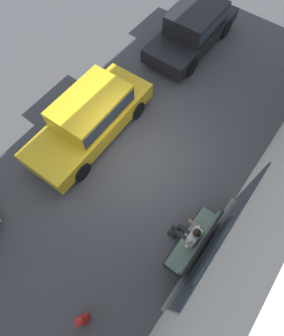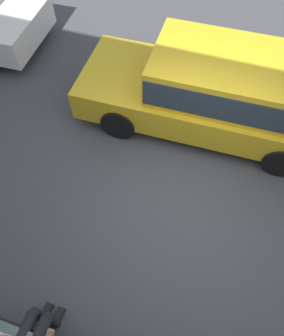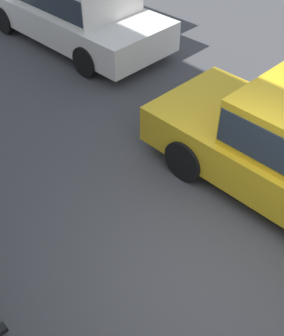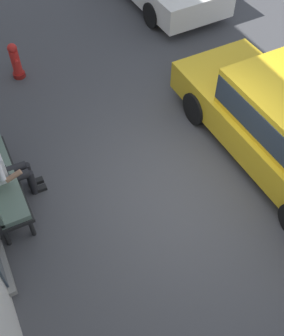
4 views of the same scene
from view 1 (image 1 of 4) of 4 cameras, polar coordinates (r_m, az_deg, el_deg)
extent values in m
plane|color=#424244|center=(8.49, -1.18, 2.05)|extent=(60.00, 60.00, 0.00)
cube|color=beige|center=(5.64, 26.78, -2.63)|extent=(18.00, 0.40, 5.67)
cube|color=#2D3842|center=(6.31, 15.29, -15.18)|extent=(3.40, 0.03, 2.50)
cube|color=gray|center=(7.52, 12.71, -17.05)|extent=(3.60, 0.12, 0.10)
cylinder|color=black|center=(7.32, 7.89, -22.00)|extent=(0.07, 0.07, 0.41)
cylinder|color=black|center=(7.76, 15.17, -11.05)|extent=(0.07, 0.07, 0.41)
cylinder|color=black|center=(7.31, 5.19, -20.27)|extent=(0.07, 0.07, 0.41)
cylinder|color=black|center=(7.75, 12.72, -9.49)|extent=(0.07, 0.07, 0.41)
cube|color=black|center=(7.26, 10.76, -15.22)|extent=(1.92, 0.55, 0.06)
cube|color=slate|center=(7.18, 10.87, -15.09)|extent=(1.86, 0.49, 0.10)
cube|color=black|center=(6.98, 12.86, -15.76)|extent=(1.92, 0.07, 0.55)
cube|color=slate|center=(6.97, 12.43, -15.49)|extent=(1.86, 0.06, 0.47)
cylinder|color=black|center=(7.16, 8.83, -14.59)|extent=(0.15, 0.42, 0.15)
cylinder|color=black|center=(7.41, 7.16, -14.10)|extent=(0.12, 0.12, 0.52)
cube|color=black|center=(7.63, 6.45, -14.12)|extent=(0.10, 0.24, 0.07)
cylinder|color=black|center=(7.20, 9.62, -13.44)|extent=(0.15, 0.42, 0.15)
cylinder|color=black|center=(7.46, 7.94, -13.00)|extent=(0.12, 0.12, 0.52)
cube|color=black|center=(7.67, 7.23, -13.06)|extent=(0.10, 0.24, 0.07)
cube|color=black|center=(7.18, 10.67, -14.94)|extent=(0.34, 0.24, 0.14)
cube|color=silver|center=(6.91, 11.06, -14.46)|extent=(0.38, 0.22, 0.56)
sphere|color=#A37556|center=(6.51, 11.72, -13.66)|extent=(0.22, 0.22, 0.22)
sphere|color=black|center=(6.48, 11.85, -13.64)|extent=(0.20, 0.20, 0.20)
cylinder|color=silver|center=(6.88, 12.16, -12.55)|extent=(0.20, 0.10, 0.28)
cylinder|color=#A37556|center=(7.00, 11.06, -11.75)|extent=(0.08, 0.27, 0.17)
cylinder|color=silver|center=(6.68, 10.22, -15.79)|extent=(0.25, 0.10, 0.22)
cylinder|color=#A37556|center=(6.47, 10.00, -15.87)|extent=(0.16, 0.08, 0.25)
cube|color=silver|center=(6.48, 10.88, -14.58)|extent=(0.02, 0.07, 0.15)
cube|color=black|center=(11.87, 10.73, 26.70)|extent=(4.45, 1.85, 0.54)
cube|color=black|center=(11.66, 11.80, 29.41)|extent=(2.32, 1.61, 0.65)
cube|color=#28333D|center=(11.66, 11.80, 29.41)|extent=(2.27, 1.64, 0.46)
cylinder|color=black|center=(10.73, 10.63, 20.81)|extent=(0.69, 0.19, 0.69)
cylinder|color=black|center=(11.35, 2.62, 24.56)|extent=(0.69, 0.19, 0.69)
cylinder|color=black|center=(12.77, 17.76, 26.92)|extent=(0.69, 0.19, 0.69)
cylinder|color=black|center=(13.30, 10.51, 30.20)|extent=(0.69, 0.19, 0.69)
cube|color=gold|center=(8.76, -11.17, 9.64)|extent=(4.67, 1.87, 0.58)
cube|color=gold|center=(8.35, -11.10, 13.02)|extent=(2.45, 1.60, 0.67)
cube|color=#28333D|center=(8.35, -11.10, 13.02)|extent=(2.40, 1.63, 0.47)
cylinder|color=black|center=(8.13, -12.99, -0.72)|extent=(0.64, 0.20, 0.63)
cylinder|color=black|center=(8.97, -20.84, 4.85)|extent=(0.64, 0.20, 0.63)
cylinder|color=black|center=(9.19, -1.05, 12.47)|extent=(0.64, 0.20, 0.63)
cylinder|color=black|center=(9.94, -9.17, 16.63)|extent=(0.64, 0.20, 0.63)
cylinder|color=maroon|center=(7.53, -12.33, -29.46)|extent=(0.26, 0.26, 0.10)
cylinder|color=red|center=(7.22, -12.90, -29.55)|extent=(0.19, 0.19, 0.55)
sphere|color=red|center=(6.89, -13.54, -29.66)|extent=(0.20, 0.20, 0.20)
cylinder|color=red|center=(7.11, -12.19, -28.76)|extent=(0.10, 0.08, 0.08)
cylinder|color=red|center=(7.16, -13.92, -30.39)|extent=(0.10, 0.08, 0.08)
camera|label=2|loc=(4.20, 29.41, 16.08)|focal=35.00mm
camera|label=3|loc=(5.59, 31.45, 18.92)|focal=45.00mm
camera|label=4|loc=(6.82, 45.63, 35.20)|focal=45.00mm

